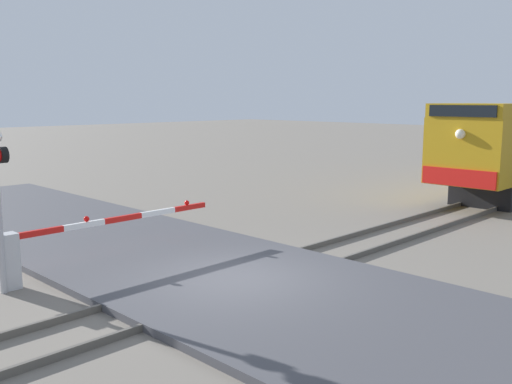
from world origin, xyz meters
name	(u,v)px	position (x,y,z in m)	size (l,w,h in m)	color
ground_plane	(236,284)	(0.00, 0.00, 0.00)	(160.00, 160.00, 0.00)	slate
rail_track_left	(216,275)	(-0.72, 0.00, 0.07)	(0.08, 80.00, 0.15)	#59544C
rail_track_right	(258,289)	(0.72, 0.00, 0.07)	(0.08, 80.00, 0.15)	#59544C
road_surface	(236,281)	(0.00, 0.00, 0.08)	(36.00, 6.12, 0.16)	#47474C
crossing_gate	(44,245)	(-3.39, -2.95, 0.87)	(0.36, 6.20, 1.38)	silver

